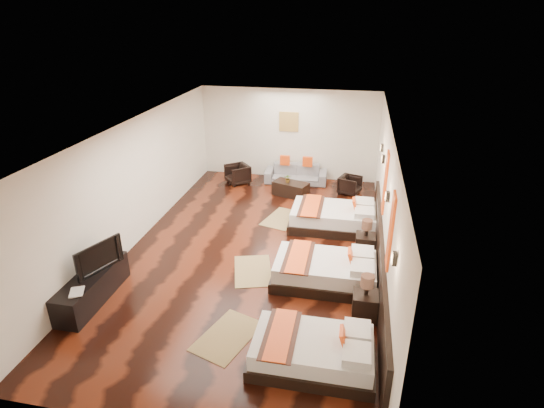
% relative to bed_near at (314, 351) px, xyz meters
% --- Properties ---
extents(floor, '(5.50, 9.50, 0.01)m').
position_rel_bed_near_xyz_m(floor, '(-1.69, 3.24, -0.24)').
color(floor, black).
rests_on(floor, ground).
extents(ceiling, '(5.50, 9.50, 0.01)m').
position_rel_bed_near_xyz_m(ceiling, '(-1.69, 3.24, 2.56)').
color(ceiling, white).
rests_on(ceiling, floor).
extents(back_wall, '(5.50, 0.01, 2.80)m').
position_rel_bed_near_xyz_m(back_wall, '(-1.69, 7.99, 1.16)').
color(back_wall, silver).
rests_on(back_wall, floor).
extents(left_wall, '(0.01, 9.50, 2.80)m').
position_rel_bed_near_xyz_m(left_wall, '(-4.44, 3.24, 1.16)').
color(left_wall, silver).
rests_on(left_wall, floor).
extents(right_wall, '(0.01, 9.50, 2.80)m').
position_rel_bed_near_xyz_m(right_wall, '(1.06, 3.24, 1.16)').
color(right_wall, silver).
rests_on(right_wall, floor).
extents(headboard_panel, '(0.08, 6.60, 0.90)m').
position_rel_bed_near_xyz_m(headboard_panel, '(1.02, 2.44, 0.21)').
color(headboard_panel, black).
rests_on(headboard_panel, floor).
extents(bed_near, '(1.87, 1.18, 0.71)m').
position_rel_bed_near_xyz_m(bed_near, '(0.00, 0.00, 0.00)').
color(bed_near, black).
rests_on(bed_near, floor).
extents(bed_mid, '(2.04, 1.28, 0.78)m').
position_rel_bed_near_xyz_m(bed_mid, '(0.00, 2.23, 0.02)').
color(bed_mid, black).
rests_on(bed_mid, floor).
extents(bed_far, '(2.12, 1.33, 0.81)m').
position_rel_bed_near_xyz_m(bed_far, '(0.00, 4.65, 0.03)').
color(bed_far, black).
rests_on(bed_far, floor).
extents(nightstand_a, '(0.43, 0.43, 0.86)m').
position_rel_bed_near_xyz_m(nightstand_a, '(0.75, 1.28, 0.06)').
color(nightstand_a, black).
rests_on(nightstand_a, floor).
extents(nightstand_b, '(0.43, 0.43, 0.84)m').
position_rel_bed_near_xyz_m(nightstand_b, '(0.75, 3.47, 0.05)').
color(nightstand_b, black).
rests_on(nightstand_b, floor).
extents(jute_mat_near, '(1.10, 1.38, 0.01)m').
position_rel_bed_near_xyz_m(jute_mat_near, '(-1.47, 0.33, -0.24)').
color(jute_mat_near, olive).
rests_on(jute_mat_near, floor).
extents(jute_mat_mid, '(1.05, 1.36, 0.01)m').
position_rel_bed_near_xyz_m(jute_mat_mid, '(-1.51, 2.33, -0.24)').
color(jute_mat_mid, olive).
rests_on(jute_mat_mid, floor).
extents(jute_mat_far, '(1.05, 1.36, 0.01)m').
position_rel_bed_near_xyz_m(jute_mat_far, '(-1.34, 4.88, -0.24)').
color(jute_mat_far, olive).
rests_on(jute_mat_far, floor).
extents(tv_console, '(0.50, 1.80, 0.55)m').
position_rel_bed_near_xyz_m(tv_console, '(-4.19, 0.82, 0.03)').
color(tv_console, black).
rests_on(tv_console, floor).
extents(tv, '(0.47, 0.96, 0.56)m').
position_rel_bed_near_xyz_m(tv, '(-4.14, 1.02, 0.59)').
color(tv, black).
rests_on(tv, tv_console).
extents(book, '(0.34, 0.38, 0.03)m').
position_rel_bed_near_xyz_m(book, '(-4.19, 0.22, 0.32)').
color(book, black).
rests_on(book, tv_console).
extents(figurine, '(0.37, 0.37, 0.35)m').
position_rel_bed_near_xyz_m(figurine, '(-4.19, 1.60, 0.48)').
color(figurine, brown).
rests_on(figurine, tv_console).
extents(sofa, '(1.93, 0.83, 0.55)m').
position_rel_bed_near_xyz_m(sofa, '(-1.37, 7.52, 0.03)').
color(sofa, slate).
rests_on(sofa, floor).
extents(armchair_left, '(0.92, 0.91, 0.60)m').
position_rel_bed_near_xyz_m(armchair_left, '(-3.14, 7.09, 0.05)').
color(armchair_left, black).
rests_on(armchair_left, floor).
extents(armchair_right, '(0.74, 0.73, 0.53)m').
position_rel_bed_near_xyz_m(armchair_right, '(0.31, 6.93, 0.02)').
color(armchair_right, black).
rests_on(armchair_right, floor).
extents(coffee_table, '(1.11, 0.81, 0.40)m').
position_rel_bed_near_xyz_m(coffee_table, '(-1.37, 6.47, -0.04)').
color(coffee_table, black).
rests_on(coffee_table, floor).
extents(table_plant, '(0.23, 0.20, 0.24)m').
position_rel_bed_near_xyz_m(table_plant, '(-1.46, 6.47, 0.28)').
color(table_plant, '#235C1E').
rests_on(table_plant, coffee_table).
extents(orange_panel_a, '(0.04, 0.40, 1.30)m').
position_rel_bed_near_xyz_m(orange_panel_a, '(1.04, 1.34, 1.46)').
color(orange_panel_a, '#D86014').
rests_on(orange_panel_a, right_wall).
extents(orange_panel_b, '(0.04, 0.40, 1.30)m').
position_rel_bed_near_xyz_m(orange_panel_b, '(1.04, 3.54, 1.46)').
color(orange_panel_b, '#D86014').
rests_on(orange_panel_b, right_wall).
extents(sconce_near, '(0.07, 0.12, 0.18)m').
position_rel_bed_near_xyz_m(sconce_near, '(1.01, 0.24, 1.61)').
color(sconce_near, black).
rests_on(sconce_near, right_wall).
extents(sconce_mid, '(0.07, 0.12, 0.18)m').
position_rel_bed_near_xyz_m(sconce_mid, '(1.01, 2.44, 1.61)').
color(sconce_mid, black).
rests_on(sconce_mid, right_wall).
extents(sconce_far, '(0.07, 0.12, 0.18)m').
position_rel_bed_near_xyz_m(sconce_far, '(1.01, 4.64, 1.61)').
color(sconce_far, black).
rests_on(sconce_far, right_wall).
extents(sconce_lounge, '(0.07, 0.12, 0.18)m').
position_rel_bed_near_xyz_m(sconce_lounge, '(1.01, 5.54, 1.61)').
color(sconce_lounge, black).
rests_on(sconce_lounge, right_wall).
extents(gold_artwork, '(0.60, 0.04, 0.60)m').
position_rel_bed_near_xyz_m(gold_artwork, '(-1.69, 7.97, 1.56)').
color(gold_artwork, '#AD873F').
rests_on(gold_artwork, back_wall).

